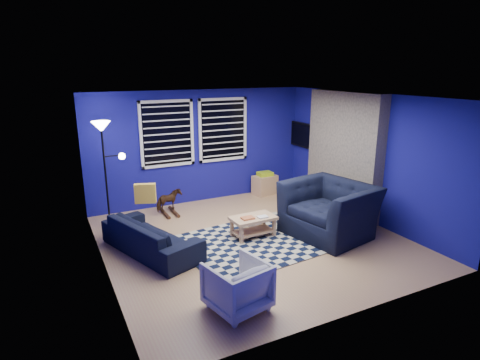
{
  "coord_description": "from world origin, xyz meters",
  "views": [
    {
      "loc": [
        -3.14,
        -5.76,
        2.95
      ],
      "look_at": [
        -0.11,
        0.3,
        1.05
      ],
      "focal_mm": 30.0,
      "sensor_mm": 36.0,
      "label": 1
    }
  ],
  "objects_px": {
    "tv": "(304,135)",
    "cabinet": "(265,184)",
    "armchair_bent": "(237,286)",
    "armchair_big": "(329,210)",
    "coffee_table": "(253,222)",
    "rocking_horse": "(169,201)",
    "floor_lamp": "(104,141)",
    "sofa": "(151,236)"
  },
  "relations": [
    {
      "from": "rocking_horse",
      "to": "cabinet",
      "type": "height_order",
      "value": "cabinet"
    },
    {
      "from": "rocking_horse",
      "to": "coffee_table",
      "type": "bearing_deg",
      "value": -169.89
    },
    {
      "from": "floor_lamp",
      "to": "coffee_table",
      "type": "bearing_deg",
      "value": -37.97
    },
    {
      "from": "sofa",
      "to": "armchair_big",
      "type": "xyz_separation_m",
      "value": [
        3.08,
        -0.73,
        0.2
      ]
    },
    {
      "from": "armchair_bent",
      "to": "rocking_horse",
      "type": "relative_size",
      "value": 1.31
    },
    {
      "from": "coffee_table",
      "to": "armchair_big",
      "type": "bearing_deg",
      "value": -21.91
    },
    {
      "from": "cabinet",
      "to": "armchair_bent",
      "type": "bearing_deg",
      "value": -134.73
    },
    {
      "from": "sofa",
      "to": "armchair_bent",
      "type": "relative_size",
      "value": 2.73
    },
    {
      "from": "floor_lamp",
      "to": "cabinet",
      "type": "bearing_deg",
      "value": 6.24
    },
    {
      "from": "rocking_horse",
      "to": "floor_lamp",
      "type": "xyz_separation_m",
      "value": [
        -1.19,
        -0.09,
        1.36
      ]
    },
    {
      "from": "coffee_table",
      "to": "cabinet",
      "type": "bearing_deg",
      "value": 55.28
    },
    {
      "from": "armchair_bent",
      "to": "cabinet",
      "type": "xyz_separation_m",
      "value": [
        2.71,
        4.0,
        -0.08
      ]
    },
    {
      "from": "tv",
      "to": "coffee_table",
      "type": "bearing_deg",
      "value": -141.83
    },
    {
      "from": "armchair_big",
      "to": "rocking_horse",
      "type": "relative_size",
      "value": 2.74
    },
    {
      "from": "sofa",
      "to": "cabinet",
      "type": "bearing_deg",
      "value": -79.31
    },
    {
      "from": "armchair_big",
      "to": "floor_lamp",
      "type": "relative_size",
      "value": 0.73
    },
    {
      "from": "cabinet",
      "to": "tv",
      "type": "bearing_deg",
      "value": -26.0
    },
    {
      "from": "floor_lamp",
      "to": "armchair_big",
      "type": "bearing_deg",
      "value": -32.66
    },
    {
      "from": "armchair_bent",
      "to": "cabinet",
      "type": "distance_m",
      "value": 4.84
    },
    {
      "from": "tv",
      "to": "floor_lamp",
      "type": "distance_m",
      "value": 4.58
    },
    {
      "from": "armchair_big",
      "to": "cabinet",
      "type": "relative_size",
      "value": 2.41
    },
    {
      "from": "rocking_horse",
      "to": "coffee_table",
      "type": "relative_size",
      "value": 0.66
    },
    {
      "from": "floor_lamp",
      "to": "rocking_horse",
      "type": "bearing_deg",
      "value": 4.47
    },
    {
      "from": "cabinet",
      "to": "rocking_horse",
      "type": "bearing_deg",
      "value": 176.49
    },
    {
      "from": "armchair_big",
      "to": "floor_lamp",
      "type": "bearing_deg",
      "value": -134.28
    },
    {
      "from": "tv",
      "to": "cabinet",
      "type": "distance_m",
      "value": 1.49
    },
    {
      "from": "cabinet",
      "to": "armchair_big",
      "type": "bearing_deg",
      "value": -104.59
    },
    {
      "from": "rocking_horse",
      "to": "cabinet",
      "type": "distance_m",
      "value": 2.49
    },
    {
      "from": "tv",
      "to": "rocking_horse",
      "type": "height_order",
      "value": "tv"
    },
    {
      "from": "sofa",
      "to": "floor_lamp",
      "type": "bearing_deg",
      "value": -4.45
    },
    {
      "from": "armchair_bent",
      "to": "armchair_big",
      "type": "bearing_deg",
      "value": -163.67
    },
    {
      "from": "armchair_bent",
      "to": "floor_lamp",
      "type": "distance_m",
      "value": 3.96
    },
    {
      "from": "armchair_bent",
      "to": "floor_lamp",
      "type": "relative_size",
      "value": 0.35
    },
    {
      "from": "armchair_big",
      "to": "coffee_table",
      "type": "bearing_deg",
      "value": -123.53
    },
    {
      "from": "armchair_bent",
      "to": "tv",
      "type": "bearing_deg",
      "value": -146.09
    },
    {
      "from": "armchair_big",
      "to": "armchair_bent",
      "type": "bearing_deg",
      "value": -73.18
    },
    {
      "from": "tv",
      "to": "armchair_bent",
      "type": "relative_size",
      "value": 1.42
    },
    {
      "from": "armchair_big",
      "to": "armchair_bent",
      "type": "relative_size",
      "value": 2.09
    },
    {
      "from": "armchair_big",
      "to": "tv",
      "type": "bearing_deg",
      "value": 143.76
    },
    {
      "from": "tv",
      "to": "rocking_horse",
      "type": "relative_size",
      "value": 1.87
    },
    {
      "from": "cabinet",
      "to": "floor_lamp",
      "type": "relative_size",
      "value": 0.3
    },
    {
      "from": "coffee_table",
      "to": "rocking_horse",
      "type": "bearing_deg",
      "value": 119.09
    }
  ]
}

